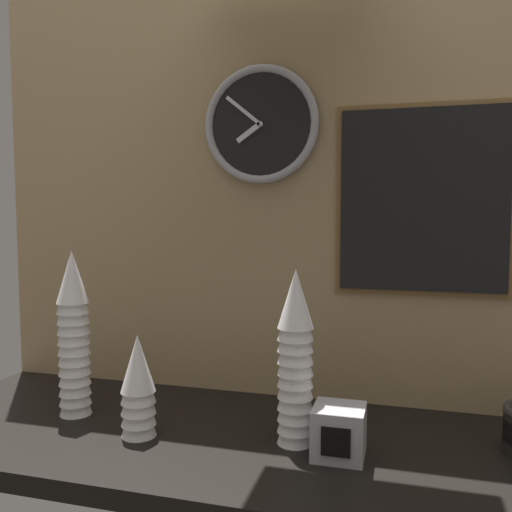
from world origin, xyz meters
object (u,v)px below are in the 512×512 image
cup_stack_left (73,334)px  wall_clock (261,125)px  cup_stack_center_left (138,386)px  cup_stack_center_right (295,357)px  napkin_dispenser (339,432)px  menu_board (423,200)px

cup_stack_left → wall_clock: size_ratio=1.32×
cup_stack_center_left → cup_stack_center_right: (0.32, 0.05, 0.07)m
cup_stack_left → napkin_dispenser: (0.61, -0.05, -0.14)m
cup_stack_center_right → wall_clock: wall_clock is taller
cup_stack_center_right → wall_clock: size_ratio=1.24×
cup_stack_center_left → menu_board: 0.75m
cup_stack_center_left → cup_stack_left: cup_stack_left is taller
wall_clock → menu_board: wall_clock is taller
wall_clock → menu_board: bearing=1.3°
napkin_dispenser → cup_stack_left: bearing=175.4°
wall_clock → cup_stack_center_right: bearing=-61.1°
menu_board → wall_clock: bearing=-178.7°
cup_stack_left → wall_clock: (0.38, 0.24, 0.49)m
cup_stack_center_right → menu_board: (0.24, 0.26, 0.32)m
napkin_dispenser → wall_clock: bearing=128.9°
cup_stack_center_left → wall_clock: bearing=59.2°
cup_stack_center_left → napkin_dispenser: 0.42m
cup_stack_center_right → cup_stack_center_left: bearing=-170.8°
cup_stack_center_right → napkin_dispenser: 0.16m
cup_stack_left → menu_board: size_ratio=0.86×
cup_stack_center_right → napkin_dispenser: (0.09, -0.04, -0.13)m
cup_stack_center_left → cup_stack_left: size_ratio=0.56×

